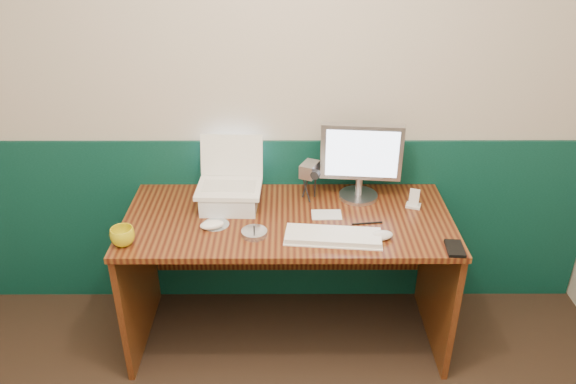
{
  "coord_description": "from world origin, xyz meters",
  "views": [
    {
      "loc": [
        0.05,
        -0.97,
        2.15
      ],
      "look_at": [
        0.05,
        1.23,
        0.97
      ],
      "focal_mm": 35.0,
      "sensor_mm": 36.0,
      "label": 1
    }
  ],
  "objects_px": {
    "desk": "(288,279)",
    "mug": "(123,236)",
    "monitor": "(360,162)",
    "camcorder": "(309,180)",
    "keyboard": "(333,237)",
    "laptop": "(228,166)"
  },
  "relations": [
    {
      "from": "laptop",
      "to": "mug",
      "type": "xyz_separation_m",
      "value": [
        -0.45,
        -0.34,
        -0.18
      ]
    },
    {
      "from": "monitor",
      "to": "mug",
      "type": "relative_size",
      "value": 3.73
    },
    {
      "from": "laptop",
      "to": "keyboard",
      "type": "relative_size",
      "value": 0.73
    },
    {
      "from": "keyboard",
      "to": "camcorder",
      "type": "xyz_separation_m",
      "value": [
        -0.1,
        0.39,
        0.1
      ]
    },
    {
      "from": "monitor",
      "to": "camcorder",
      "type": "distance_m",
      "value": 0.27
    },
    {
      "from": "desk",
      "to": "keyboard",
      "type": "xyz_separation_m",
      "value": [
        0.21,
        -0.2,
        0.39
      ]
    },
    {
      "from": "keyboard",
      "to": "camcorder",
      "type": "distance_m",
      "value": 0.41
    },
    {
      "from": "desk",
      "to": "monitor",
      "type": "distance_m",
      "value": 0.71
    },
    {
      "from": "mug",
      "to": "camcorder",
      "type": "distance_m",
      "value": 0.95
    },
    {
      "from": "laptop",
      "to": "camcorder",
      "type": "bearing_deg",
      "value": 14.04
    },
    {
      "from": "laptop",
      "to": "keyboard",
      "type": "xyz_separation_m",
      "value": [
        0.5,
        -0.3,
        -0.21
      ]
    },
    {
      "from": "monitor",
      "to": "laptop",
      "type": "bearing_deg",
      "value": -165.65
    },
    {
      "from": "desk",
      "to": "keyboard",
      "type": "distance_m",
      "value": 0.48
    },
    {
      "from": "keyboard",
      "to": "camcorder",
      "type": "relative_size",
      "value": 2.0
    },
    {
      "from": "monitor",
      "to": "camcorder",
      "type": "bearing_deg",
      "value": -171.05
    },
    {
      "from": "mug",
      "to": "camcorder",
      "type": "xyz_separation_m",
      "value": [
        0.85,
        0.43,
        0.07
      ]
    },
    {
      "from": "desk",
      "to": "monitor",
      "type": "xyz_separation_m",
      "value": [
        0.37,
        0.2,
        0.58
      ]
    },
    {
      "from": "monitor",
      "to": "mug",
      "type": "height_order",
      "value": "monitor"
    },
    {
      "from": "desk",
      "to": "mug",
      "type": "height_order",
      "value": "mug"
    },
    {
      "from": "keyboard",
      "to": "mug",
      "type": "xyz_separation_m",
      "value": [
        -0.95,
        -0.04,
        0.03
      ]
    },
    {
      "from": "desk",
      "to": "keyboard",
      "type": "height_order",
      "value": "keyboard"
    },
    {
      "from": "laptop",
      "to": "camcorder",
      "type": "xyz_separation_m",
      "value": [
        0.4,
        0.09,
        -0.12
      ]
    }
  ]
}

